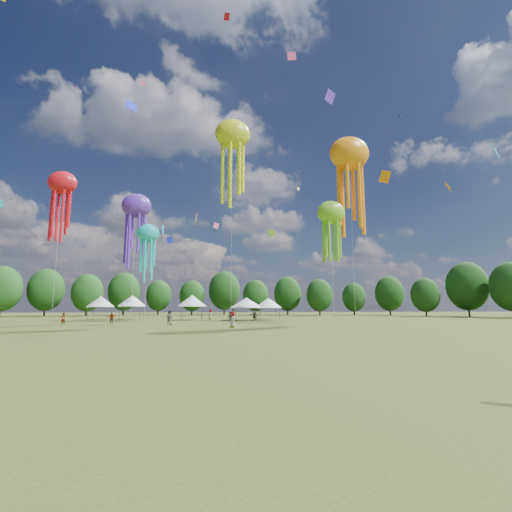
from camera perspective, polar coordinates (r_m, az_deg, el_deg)
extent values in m
plane|color=#384416|center=(10.79, -10.15, -20.31)|extent=(300.00, 300.00, 0.00)
imported|color=gray|center=(47.21, -13.78, -9.67)|extent=(1.08, 0.99, 1.79)
imported|color=gray|center=(67.31, -7.34, -9.31)|extent=(0.90, 1.05, 1.83)
imported|color=gray|center=(68.40, -3.69, -9.31)|extent=(0.93, 1.08, 1.92)
imported|color=gray|center=(54.98, -4.14, -9.78)|extent=(1.13, 0.90, 1.53)
imported|color=gray|center=(52.70, -22.24, -9.25)|extent=(0.91, 0.38, 1.56)
imported|color=gray|center=(59.42, -0.28, -9.53)|extent=(1.73, 1.38, 1.84)
imported|color=gray|center=(52.49, -28.62, -8.86)|extent=(0.67, 0.68, 1.58)
imported|color=gray|center=(40.22, -3.78, -10.19)|extent=(0.93, 1.03, 1.76)
cylinder|color=#47474C|center=(69.28, -25.49, -8.39)|extent=(0.08, 0.08, 2.24)
cylinder|color=#47474C|center=(72.39, -24.70, -8.39)|extent=(0.08, 0.08, 2.24)
cylinder|color=#47474C|center=(68.35, -22.87, -8.55)|extent=(0.08, 0.08, 2.24)
cylinder|color=#47474C|center=(71.50, -22.18, -8.55)|extent=(0.08, 0.08, 2.24)
cube|color=white|center=(70.35, -23.75, -7.52)|extent=(3.66, 3.66, 0.10)
cone|color=white|center=(70.36, -23.71, -6.69)|extent=(4.76, 4.76, 1.92)
cylinder|color=#47474C|center=(67.55, -21.14, -8.62)|extent=(0.08, 0.08, 2.34)
cylinder|color=#47474C|center=(70.94, -20.48, -8.60)|extent=(0.08, 0.08, 2.34)
cylinder|color=#47474C|center=(66.82, -18.21, -8.77)|extent=(0.08, 0.08, 2.34)
cylinder|color=#47474C|center=(70.25, -17.68, -8.74)|extent=(0.08, 0.08, 2.34)
cube|color=white|center=(68.86, -19.33, -7.67)|extent=(3.88, 3.88, 0.10)
cone|color=white|center=(68.87, -19.29, -6.80)|extent=(5.04, 5.04, 2.00)
cylinder|color=#47474C|center=(62.97, -12.05, -9.05)|extent=(0.08, 0.08, 2.34)
cylinder|color=#47474C|center=(66.55, -11.80, -9.00)|extent=(0.08, 0.08, 2.34)
cylinder|color=#47474C|center=(62.80, -8.74, -9.14)|extent=(0.08, 0.08, 2.34)
cylinder|color=#47474C|center=(66.38, -8.68, -9.08)|extent=(0.08, 0.08, 2.34)
cube|color=white|center=(64.64, -10.29, -7.99)|extent=(3.98, 3.98, 0.10)
cone|color=white|center=(64.65, -10.26, -7.06)|extent=(5.18, 5.18, 2.01)
cylinder|color=#47474C|center=(61.22, -3.27, -9.37)|extent=(0.08, 0.08, 2.08)
cylinder|color=#47474C|center=(65.26, -3.53, -9.29)|extent=(0.08, 0.08, 2.08)
cylinder|color=#47474C|center=(61.65, 0.53, -9.37)|extent=(0.08, 0.08, 2.08)
cylinder|color=#47474C|center=(65.66, 0.04, -9.30)|extent=(0.08, 0.08, 2.08)
cube|color=white|center=(63.40, -1.55, -8.35)|extent=(4.44, 4.44, 0.10)
cone|color=white|center=(63.41, -1.55, -7.50)|extent=(5.77, 5.77, 1.78)
cylinder|color=#47474C|center=(62.46, 0.71, -9.36)|extent=(0.08, 0.08, 2.07)
cylinder|color=#47474C|center=(65.79, 0.29, -9.30)|extent=(0.08, 0.08, 2.07)
cylinder|color=#47474C|center=(63.02, 3.78, -9.33)|extent=(0.08, 0.08, 2.07)
cylinder|color=#47474C|center=(66.32, 3.21, -9.28)|extent=(0.08, 0.08, 2.07)
cube|color=white|center=(64.36, 1.99, -8.36)|extent=(3.76, 3.76, 0.10)
cone|color=white|center=(64.37, 1.99, -7.52)|extent=(4.89, 4.89, 1.77)
ellipsoid|color=#5929BA|center=(56.61, -18.69, 7.67)|extent=(4.32, 3.02, 3.67)
cylinder|color=beige|center=(54.94, -19.10, -1.07)|extent=(0.03, 0.03, 17.36)
ellipsoid|color=#CBDB16|center=(53.91, -3.80, 18.95)|extent=(5.04, 3.53, 4.29)
cylinder|color=beige|center=(49.26, -3.95, 4.90)|extent=(0.03, 0.03, 26.88)
ellipsoid|color=#77C821|center=(48.78, 11.96, 6.83)|extent=(3.74, 2.62, 3.18)
cylinder|color=beige|center=(47.43, 12.23, -1.84)|extent=(0.03, 0.03, 14.80)
ellipsoid|color=red|center=(58.92, -28.69, 10.30)|extent=(3.96, 2.78, 3.37)
cylinder|color=beige|center=(56.73, -29.39, 0.66)|extent=(0.03, 0.03, 19.98)
ellipsoid|color=#17C1C3|center=(44.23, -16.96, 3.53)|extent=(2.65, 1.85, 2.25)
cylinder|color=beige|center=(43.48, -17.27, -3.60)|extent=(0.03, 0.03, 11.01)
ellipsoid|color=orange|center=(56.72, 14.76, 15.63)|extent=(5.95, 4.17, 5.06)
cylinder|color=beige|center=(52.98, 15.25, 3.17)|extent=(0.03, 0.03, 24.96)
cube|color=red|center=(53.11, -4.72, 34.01)|extent=(0.77, 0.44, 0.95)
cube|color=orange|center=(79.67, -9.63, 5.91)|extent=(0.52, 2.25, 2.53)
cube|color=#CBDB16|center=(84.96, 6.83, 10.71)|extent=(0.58, 0.46, 0.78)
cube|color=#1B26F5|center=(62.40, -13.72, 2.53)|extent=(1.00, 0.90, 1.35)
cube|color=#17C1C3|center=(49.65, 34.21, 13.61)|extent=(1.16, 1.09, 1.51)
cube|color=#E8447D|center=(69.13, 5.76, 29.36)|extent=(1.47, 0.62, 1.90)
cube|color=red|center=(76.11, -17.69, 24.99)|extent=(0.52, 0.81, 0.95)
cube|color=orange|center=(60.80, 28.51, 9.76)|extent=(1.01, 1.44, 1.44)
cube|color=#1B26F5|center=(57.66, -19.39, 21.80)|extent=(1.45, 1.83, 2.13)
cube|color=#17C1C3|center=(86.25, -14.74, 4.14)|extent=(0.16, 1.63, 2.09)
cube|color=#5929BA|center=(64.65, 11.82, 23.80)|extent=(2.17, 0.69, 2.55)
cube|color=orange|center=(67.46, 20.03, 11.89)|extent=(1.58, 1.71, 2.32)
cube|color=#77C821|center=(83.13, 2.54, 3.71)|extent=(1.79, 0.68, 2.11)
cube|color=#1B26F5|center=(52.68, 22.12, 20.19)|extent=(0.47, 0.65, 0.72)
cube|color=#E8447D|center=(62.66, -6.44, 4.85)|extent=(1.09, 0.49, 1.28)
cylinder|color=#38281C|center=(100.68, -35.94, -7.01)|extent=(0.44, 0.44, 3.36)
ellipsoid|color=#184015|center=(100.77, -35.71, -4.27)|extent=(8.40, 8.40, 10.51)
cylinder|color=#38281C|center=(104.46, -30.88, -7.38)|extent=(0.44, 0.44, 3.41)
ellipsoid|color=#184015|center=(104.54, -30.68, -4.70)|extent=(8.53, 8.53, 10.66)
cylinder|color=#38281C|center=(100.47, -25.67, -7.84)|extent=(0.44, 0.44, 3.07)
ellipsoid|color=#184015|center=(100.53, -25.51, -5.33)|extent=(7.66, 7.66, 9.58)
cylinder|color=#38281C|center=(106.59, -20.61, -8.00)|extent=(0.44, 0.44, 3.43)
ellipsoid|color=#184015|center=(106.68, -20.47, -5.35)|extent=(8.58, 8.58, 10.73)
cylinder|color=#38281C|center=(110.54, -15.49, -8.34)|extent=(0.44, 0.44, 2.95)
ellipsoid|color=#184015|center=(110.59, -15.40, -6.15)|extent=(7.37, 7.37, 9.21)
cylinder|color=#38281C|center=(105.72, -10.31, -8.54)|extent=(0.44, 0.44, 2.89)
ellipsoid|color=#184015|center=(105.77, -10.26, -6.28)|extent=(7.23, 7.23, 9.04)
cylinder|color=#38281C|center=(110.11, -5.14, -8.37)|extent=(0.44, 0.44, 3.84)
ellipsoid|color=#184015|center=(110.23, -5.10, -5.50)|extent=(9.60, 9.60, 11.99)
cylinder|color=#38281C|center=(99.80, -0.07, -8.71)|extent=(0.44, 0.44, 2.84)
ellipsoid|color=#184015|center=(99.85, -0.07, -6.36)|extent=(7.11, 7.11, 8.89)
cylinder|color=#38281C|center=(104.03, 5.13, -8.57)|extent=(0.44, 0.44, 3.16)
ellipsoid|color=#184015|center=(104.10, 5.10, -6.07)|extent=(7.91, 7.91, 9.88)
cylinder|color=#38281C|center=(100.49, 10.22, -8.57)|extent=(0.44, 0.44, 2.88)
ellipsoid|color=#184015|center=(100.54, 10.16, -6.20)|extent=(7.21, 7.21, 9.01)
cylinder|color=#38281C|center=(106.06, 15.54, -8.44)|extent=(0.44, 0.44, 2.63)
ellipsoid|color=#184015|center=(106.10, 15.47, -6.40)|extent=(6.57, 6.57, 8.22)
cylinder|color=#38281C|center=(106.75, 20.78, -8.07)|extent=(0.44, 0.44, 3.13)
ellipsoid|color=#184015|center=(106.81, 20.66, -5.67)|extent=(7.81, 7.81, 9.77)
cylinder|color=#38281C|center=(98.05, 25.71, -7.95)|extent=(0.44, 0.44, 2.72)
ellipsoid|color=#184015|center=(98.09, 25.57, -5.67)|extent=(6.80, 6.80, 8.50)
cylinder|color=#38281C|center=(101.11, 31.06, -7.26)|extent=(0.44, 0.44, 3.81)
ellipsoid|color=#184015|center=(101.24, 30.83, -4.17)|extent=(9.52, 9.52, 11.90)
ellipsoid|color=#184015|center=(96.65, 35.88, -3.98)|extent=(8.78, 8.78, 10.97)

